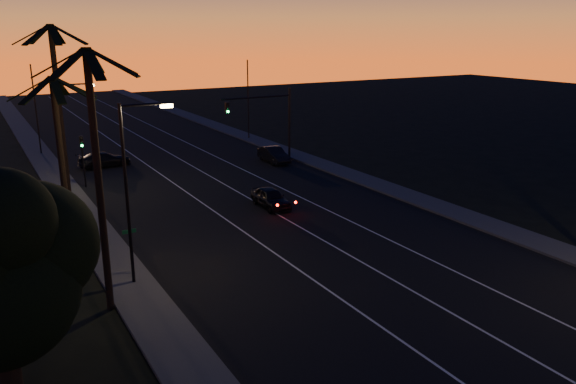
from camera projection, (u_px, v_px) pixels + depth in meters
road at (246, 201)px, 41.50m from camera, size 20.00×170.00×0.01m
sidewalk_left at (89, 225)px, 36.11m from camera, size 2.40×170.00×0.16m
sidewalk_right at (367, 181)px, 46.84m from camera, size 2.40×170.00×0.16m
lane_stripe_left at (208, 207)px, 40.06m from camera, size 0.12×160.00×0.01m
lane_stripe_mid at (252, 200)px, 41.74m from camera, size 0.12×160.00×0.01m
lane_stripe_right at (293, 193)px, 43.41m from camera, size 0.12×160.00×0.01m
bushy_tree at (0, 265)px, 17.83m from camera, size 6.30×5.30×8.30m
palm_near at (96, 157)px, 23.51m from camera, size 4.25×4.16×11.53m
palm_mid at (60, 151)px, 28.45m from camera, size 4.25×4.16×10.03m
palm_far at (59, 109)px, 33.54m from camera, size 4.25×4.16×12.53m
streetlight_left_near at (132, 180)px, 26.57m from camera, size 2.55×0.26×9.00m
streetlight_left_far at (68, 130)px, 41.64m from camera, size 2.55×0.26×8.50m
street_sign at (130, 246)px, 28.37m from camera, size 0.70×0.06×2.60m
signal_mast at (267, 113)px, 51.91m from camera, size 7.10×0.41×7.00m
signal_post at (82, 152)px, 44.46m from camera, size 0.28×0.37×4.20m
far_pole_left at (36, 110)px, 55.80m from camera, size 0.14×0.14×9.00m
far_pole_right at (248, 100)px, 63.84m from camera, size 0.14×0.14×9.00m
lead_car at (271, 198)px, 39.90m from camera, size 1.77×4.59×1.38m
right_car at (274, 155)px, 53.49m from camera, size 1.71×4.48×1.46m
cross_car at (105, 159)px, 51.71m from camera, size 4.92×2.37×1.38m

